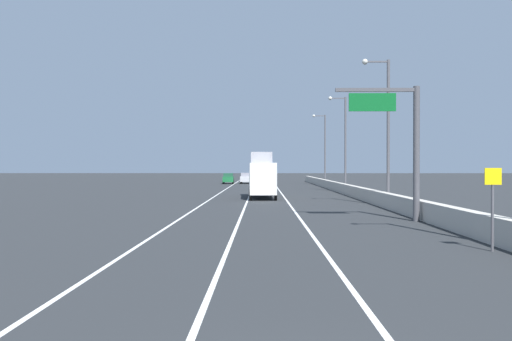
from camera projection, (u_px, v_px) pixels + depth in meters
name	position (u px, v px, depth m)	size (l,w,h in m)	color
ground_plane	(267.00, 189.00, 69.86)	(320.00, 320.00, 0.00)	#26282B
lane_stripe_left	(221.00, 192.00, 60.92)	(0.16, 130.00, 0.00)	silver
lane_stripe_center	(251.00, 192.00, 60.88)	(0.16, 130.00, 0.00)	silver
lane_stripe_right	(281.00, 192.00, 60.84)	(0.16, 130.00, 0.00)	silver
jersey_barrier_right	(366.00, 195.00, 45.76)	(0.60, 120.00, 1.10)	#B2ADA3
overhead_sign_gantry	(403.00, 136.00, 28.94)	(4.68, 0.36, 7.50)	#47474C
speed_advisory_sign	(493.00, 202.00, 18.73)	(0.60, 0.11, 3.00)	#4C4C51
lamp_post_right_second	(385.00, 123.00, 40.13)	(2.14, 0.44, 11.32)	#4C4C51
lamp_post_right_third	(343.00, 138.00, 61.70)	(2.14, 0.44, 11.32)	#4C4C51
lamp_post_right_fourth	(324.00, 145.00, 83.27)	(2.14, 0.44, 11.32)	#4C4C51
car_white_0	(263.00, 178.00, 91.09)	(1.94, 4.38, 2.14)	white
car_green_1	(228.00, 178.00, 91.01)	(1.99, 4.43, 1.85)	#196033
car_silver_2	(246.00, 178.00, 91.97)	(2.01, 4.49, 1.90)	#B7B7BC
box_truck	(262.00, 177.00, 50.34)	(2.70, 8.87, 4.47)	silver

